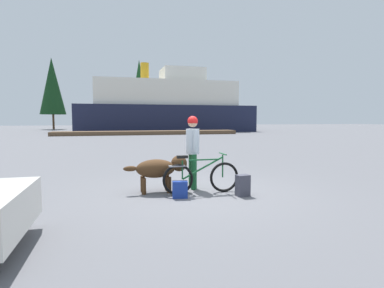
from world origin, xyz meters
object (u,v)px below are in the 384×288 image
ferry_boat (166,108)px  dog (160,168)px  person_cyclist (193,145)px  sailboat_moored (185,128)px  backpack (243,185)px  handbag_pannier (180,190)px  bicycle (201,177)px

ferry_boat → dog: bearing=-100.2°
person_cyclist → sailboat_moored: bearing=76.8°
backpack → ferry_boat: size_ratio=0.02×
person_cyclist → handbag_pannier: size_ratio=4.86×
sailboat_moored → ferry_boat: bearing=169.7°
bicycle → dog: bicycle is taller
person_cyclist → sailboat_moored: 34.46m
person_cyclist → handbag_pannier: person_cyclist is taller
bicycle → ferry_boat: size_ratio=0.08×
person_cyclist → backpack: size_ratio=3.75×
backpack → ferry_boat: ferry_boat is taller
bicycle → ferry_boat: (5.29, 34.55, 2.82)m
person_cyclist → sailboat_moored: sailboat_moored is taller
bicycle → backpack: bearing=-28.2°
bicycle → backpack: 0.94m
ferry_boat → backpack: bearing=-97.3°
person_cyclist → handbag_pannier: (-0.49, -0.79, -0.88)m
ferry_boat → bicycle: bearing=-98.7°
handbag_pannier → bicycle: bearing=25.3°
backpack → person_cyclist: bearing=131.6°
dog → ferry_boat: 34.82m
bicycle → handbag_pannier: bearing=-154.7°
person_cyclist → backpack: bearing=-48.4°
handbag_pannier → ferry_boat: bearing=80.5°
dog → person_cyclist: bearing=10.9°
person_cyclist → handbag_pannier: 1.28m
bicycle → sailboat_moored: bearing=77.0°
bicycle → sailboat_moored: 34.97m
sailboat_moored → backpack: bearing=-101.5°
handbag_pannier → sailboat_moored: sailboat_moored is taller
person_cyclist → ferry_boat: ferry_boat is taller
dog → sailboat_moored: bearing=75.5°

